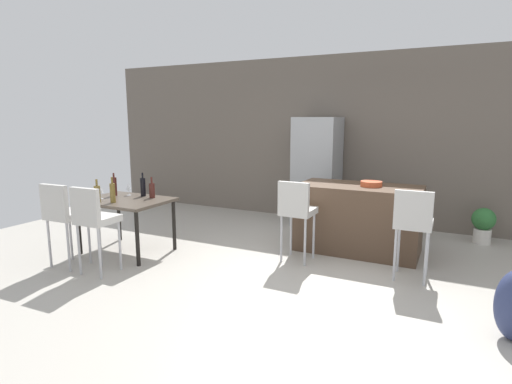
# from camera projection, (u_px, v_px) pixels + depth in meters

# --- Properties ---
(ground_plane) EXTENTS (10.00, 10.00, 0.00)m
(ground_plane) POSITION_uv_depth(u_px,v_px,m) (290.00, 269.00, 4.98)
(ground_plane) COLOR #ADA89E
(back_wall) EXTENTS (10.00, 0.12, 2.90)m
(back_wall) POSITION_uv_depth(u_px,v_px,m) (348.00, 140.00, 7.10)
(back_wall) COLOR #665B51
(back_wall) RESTS_ON ground_plane
(kitchen_island) EXTENTS (1.63, 0.83, 0.92)m
(kitchen_island) POSITION_uv_depth(u_px,v_px,m) (358.00, 218.00, 5.61)
(kitchen_island) COLOR #4C3828
(kitchen_island) RESTS_ON ground_plane
(bar_chair_left) EXTENTS (0.41, 0.41, 1.05)m
(bar_chair_left) POSITION_uv_depth(u_px,v_px,m) (296.00, 208.00, 5.13)
(bar_chair_left) COLOR beige
(bar_chair_left) RESTS_ON ground_plane
(bar_chair_middle) EXTENTS (0.40, 0.40, 1.05)m
(bar_chair_middle) POSITION_uv_depth(u_px,v_px,m) (413.00, 220.00, 4.52)
(bar_chair_middle) COLOR beige
(bar_chair_middle) RESTS_ON ground_plane
(dining_table) EXTENTS (1.15, 0.85, 0.74)m
(dining_table) POSITION_uv_depth(u_px,v_px,m) (126.00, 205.00, 5.52)
(dining_table) COLOR #4C4238
(dining_table) RESTS_ON ground_plane
(dining_chair_near) EXTENTS (0.42, 0.42, 1.05)m
(dining_chair_near) POSITION_uv_depth(u_px,v_px,m) (63.00, 212.00, 4.93)
(dining_chair_near) COLOR beige
(dining_chair_near) RESTS_ON ground_plane
(dining_chair_far) EXTENTS (0.41, 0.41, 1.05)m
(dining_chair_far) POSITION_uv_depth(u_px,v_px,m) (93.00, 216.00, 4.71)
(dining_chair_far) COLOR beige
(dining_chair_far) RESTS_ON ground_plane
(wine_bottle_corner) EXTENTS (0.07, 0.07, 0.33)m
(wine_bottle_corner) POSITION_uv_depth(u_px,v_px,m) (143.00, 187.00, 5.71)
(wine_bottle_corner) COLOR black
(wine_bottle_corner) RESTS_ON dining_table
(wine_bottle_right) EXTENTS (0.08, 0.08, 0.29)m
(wine_bottle_right) POSITION_uv_depth(u_px,v_px,m) (152.00, 190.00, 5.59)
(wine_bottle_right) COLOR #471E19
(wine_bottle_right) RESTS_ON dining_table
(wine_bottle_near) EXTENTS (0.08, 0.08, 0.30)m
(wine_bottle_near) POSITION_uv_depth(u_px,v_px,m) (97.00, 194.00, 5.28)
(wine_bottle_near) COLOR brown
(wine_bottle_near) RESTS_ON dining_table
(wine_bottle_inner) EXTENTS (0.07, 0.07, 0.32)m
(wine_bottle_inner) POSITION_uv_depth(u_px,v_px,m) (114.00, 186.00, 5.74)
(wine_bottle_inner) COLOR #471E19
(wine_bottle_inner) RESTS_ON dining_table
(wine_bottle_middle) EXTENTS (0.07, 0.07, 0.34)m
(wine_bottle_middle) POSITION_uv_depth(u_px,v_px,m) (113.00, 193.00, 5.26)
(wine_bottle_middle) COLOR brown
(wine_bottle_middle) RESTS_ON dining_table
(wine_glass_left) EXTENTS (0.07, 0.07, 0.17)m
(wine_glass_left) POSITION_uv_depth(u_px,v_px,m) (129.00, 187.00, 5.77)
(wine_glass_left) COLOR silver
(wine_glass_left) RESTS_ON dining_table
(wine_glass_far) EXTENTS (0.07, 0.07, 0.17)m
(wine_glass_far) POSITION_uv_depth(u_px,v_px,m) (90.00, 191.00, 5.39)
(wine_glass_far) COLOR silver
(wine_glass_far) RESTS_ON dining_table
(wine_glass_end) EXTENTS (0.07, 0.07, 0.17)m
(wine_glass_end) POSITION_uv_depth(u_px,v_px,m) (101.00, 190.00, 5.50)
(wine_glass_end) COLOR silver
(wine_glass_end) RESTS_ON dining_table
(refrigerator) EXTENTS (0.72, 0.68, 1.84)m
(refrigerator) POSITION_uv_depth(u_px,v_px,m) (317.00, 172.00, 6.98)
(refrigerator) COLOR #939699
(refrigerator) RESTS_ON ground_plane
(fruit_bowl) EXTENTS (0.28, 0.28, 0.07)m
(fruit_bowl) POSITION_uv_depth(u_px,v_px,m) (371.00, 184.00, 5.44)
(fruit_bowl) COLOR #C6512D
(fruit_bowl) RESTS_ON kitchen_island
(potted_plant) EXTENTS (0.33, 0.33, 0.53)m
(potted_plant) POSITION_uv_depth(u_px,v_px,m) (483.00, 224.00, 5.96)
(potted_plant) COLOR beige
(potted_plant) RESTS_ON ground_plane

